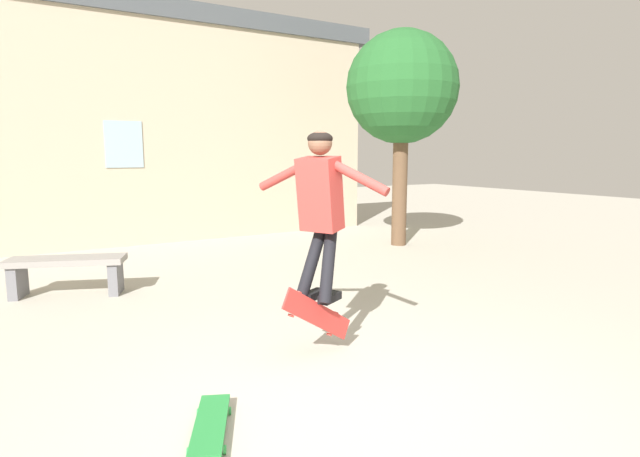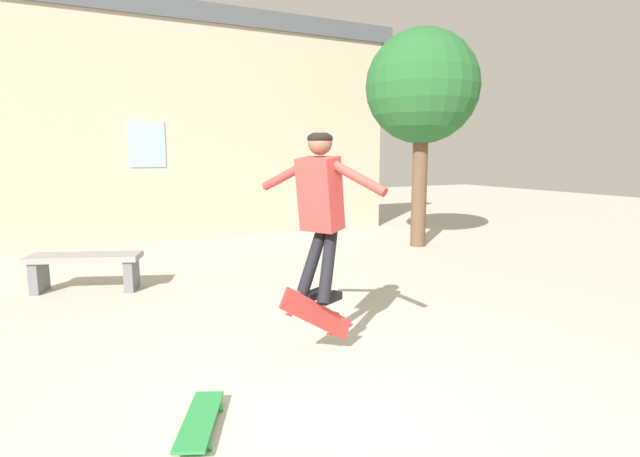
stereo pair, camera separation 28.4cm
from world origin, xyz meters
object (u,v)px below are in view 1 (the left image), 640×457
Objects in this scene: park_bench at (67,269)px; skater at (320,201)px; skateboard_resting at (210,424)px; tree_right at (402,89)px; skateboard_flipping at (318,315)px.

park_bench is 4.02m from skater.
skater reaches higher than skateboard_resting.
tree_right is at bearing 27.11° from park_bench.
skater is at bearing -36.35° from skateboard_resting.
skateboard_flipping is at bearing -136.54° from tree_right.
tree_right is at bearing 16.19° from skater.
skater is at bearing 33.91° from skateboard_flipping.
tree_right is at bearing -24.89° from skateboard_resting.
skateboard_resting is (-1.27, -0.71, -1.36)m from skater.
park_bench is at bearing -174.10° from tree_right.
skater is at bearing -136.61° from tree_right.
skateboard_flipping is 1.41m from skateboard_resting.
skater reaches higher than park_bench.
skateboard_flipping reaches higher than park_bench.
tree_right is 6.13m from skater.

